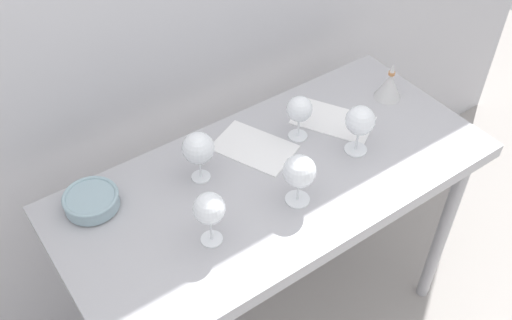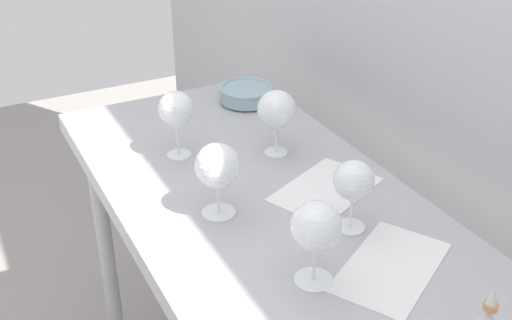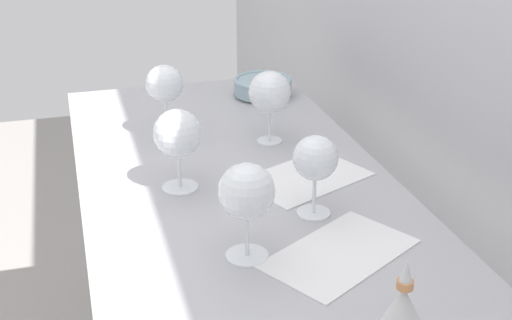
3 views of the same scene
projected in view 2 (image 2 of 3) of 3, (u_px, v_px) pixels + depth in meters
back_wall at (462, 1)px, 1.48m from camera, size 3.80×0.04×2.60m
steel_counter at (269, 240)px, 1.52m from camera, size 1.40×0.65×0.90m
wine_glass_near_left at (176, 110)px, 1.61m from camera, size 0.09×0.09×0.18m
wine_glass_near_center at (217, 167)px, 1.38m from camera, size 0.10×0.10×0.17m
wine_glass_far_left at (277, 111)px, 1.62m from camera, size 0.10×0.10×0.17m
wine_glass_near_right at (316, 228)px, 1.17m from camera, size 0.10×0.10×0.17m
wine_glass_far_right at (354, 182)px, 1.33m from camera, size 0.09×0.09×0.16m
tasting_sheet_upper at (326, 189)px, 1.52m from camera, size 0.26×0.30×0.00m
tasting_sheet_lower at (391, 267)px, 1.26m from camera, size 0.27×0.31×0.00m
tasting_bowl at (247, 93)px, 1.95m from camera, size 0.17×0.17×0.05m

